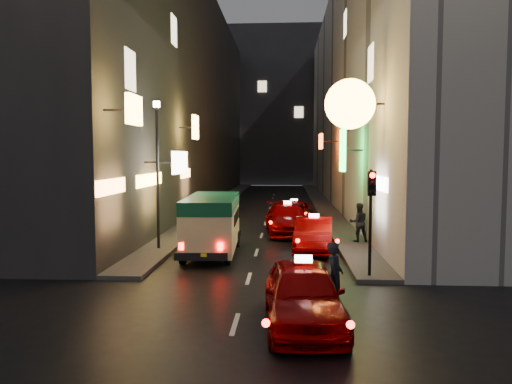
% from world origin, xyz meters
% --- Properties ---
extents(building_left, '(7.67, 52.00, 18.00)m').
position_xyz_m(building_left, '(-8.00, 33.99, 9.00)').
color(building_left, '#34312F').
rests_on(building_left, ground).
extents(building_right, '(8.28, 52.00, 18.00)m').
position_xyz_m(building_right, '(8.00, 33.99, 9.00)').
color(building_right, '#B5AFA6').
rests_on(building_right, ground).
extents(building_far, '(30.00, 10.00, 22.00)m').
position_xyz_m(building_far, '(0.00, 66.00, 11.00)').
color(building_far, '#35353A').
rests_on(building_far, ground).
extents(sidewalk_left, '(1.50, 52.00, 0.15)m').
position_xyz_m(sidewalk_left, '(-4.25, 34.00, 0.07)').
color(sidewalk_left, '#4C4946').
rests_on(sidewalk_left, ground).
extents(sidewalk_right, '(1.50, 52.00, 0.15)m').
position_xyz_m(sidewalk_right, '(4.25, 34.00, 0.07)').
color(sidewalk_right, '#4C4946').
rests_on(sidewalk_right, ground).
extents(minibus, '(2.23, 5.73, 2.43)m').
position_xyz_m(minibus, '(-1.79, 12.42, 1.53)').
color(minibus, beige).
rests_on(minibus, ground).
extents(taxi_near, '(2.63, 5.78, 1.97)m').
position_xyz_m(taxi_near, '(1.65, 4.00, 0.90)').
color(taxi_near, '#880000').
rests_on(taxi_near, ground).
extents(taxi_second, '(2.64, 5.49, 1.86)m').
position_xyz_m(taxi_second, '(2.44, 13.41, 0.85)').
color(taxi_second, '#880000').
rests_on(taxi_second, ground).
extents(taxi_third, '(2.82, 5.88, 1.98)m').
position_xyz_m(taxi_third, '(1.32, 18.21, 0.91)').
color(taxi_third, '#880000').
rests_on(taxi_third, ground).
extents(taxi_far, '(2.42, 4.78, 1.63)m').
position_xyz_m(taxi_far, '(1.76, 23.01, 0.73)').
color(taxi_far, '#880000').
rests_on(taxi_far, ground).
extents(pedestrian_crossing, '(0.58, 0.76, 2.07)m').
position_xyz_m(pedestrian_crossing, '(2.53, 5.25, 1.04)').
color(pedestrian_crossing, black).
rests_on(pedestrian_crossing, ground).
extents(pedestrian_sidewalk, '(0.82, 0.57, 2.02)m').
position_xyz_m(pedestrian_sidewalk, '(4.57, 15.09, 1.16)').
color(pedestrian_sidewalk, black).
rests_on(pedestrian_sidewalk, sidewalk_right).
extents(traffic_light, '(0.26, 0.43, 3.50)m').
position_xyz_m(traffic_light, '(4.00, 8.47, 2.69)').
color(traffic_light, black).
rests_on(traffic_light, sidewalk_right).
extents(lamp_post, '(0.28, 0.28, 6.22)m').
position_xyz_m(lamp_post, '(-4.20, 13.00, 3.72)').
color(lamp_post, black).
rests_on(lamp_post, sidewalk_left).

